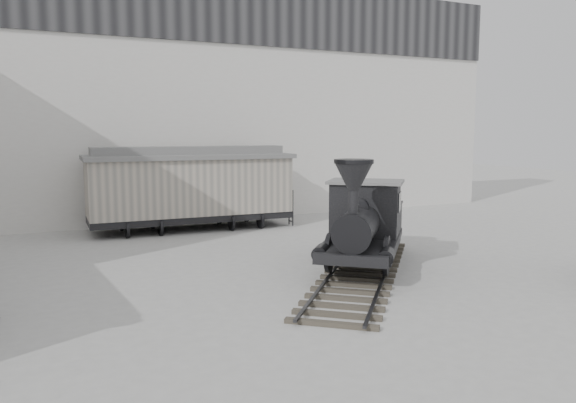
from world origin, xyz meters
TOP-DOWN VIEW (x-y plane):
  - ground at (0.00, 0.00)m, footprint 90.00×90.00m
  - north_wall at (0.00, 14.98)m, footprint 34.00×2.51m
  - locomotive at (2.68, 3.06)m, footprint 7.56×8.42m
  - boxcar at (-0.10, 11.90)m, footprint 8.55×2.91m

SIDE VIEW (x-z plane):
  - ground at x=0.00m, z-range 0.00..0.00m
  - locomotive at x=2.68m, z-range -0.43..2.86m
  - boxcar at x=-0.10m, z-range 0.08..3.55m
  - north_wall at x=0.00m, z-range 0.05..11.05m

